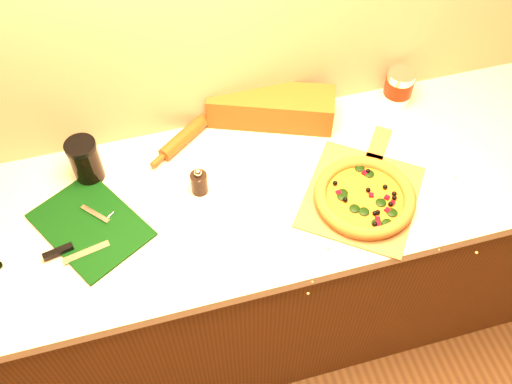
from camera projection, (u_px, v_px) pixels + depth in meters
name	position (u px, v px, depth m)	size (l,w,h in m)	color
cabinet	(252.00, 267.00, 2.15)	(2.80, 0.65, 0.86)	#49270F
countertop	(252.00, 195.00, 1.79)	(2.84, 0.68, 0.04)	beige
pizza_peel	(362.00, 193.00, 1.76)	(0.48, 0.51, 0.01)	brown
pizza	(365.00, 197.00, 1.73)	(0.31, 0.31, 0.04)	#B7772D
cutting_board	(90.00, 226.00, 1.69)	(0.38, 0.41, 0.02)	black
pepper_grinder	(199.00, 182.00, 1.74)	(0.05, 0.05, 0.10)	black
rolling_pin	(187.00, 134.00, 1.89)	(0.28, 0.22, 0.05)	#5C350F
coffee_canister	(399.00, 87.00, 1.96)	(0.10, 0.10, 0.13)	silver
bread_bag	(271.00, 107.00, 1.92)	(0.42, 0.14, 0.11)	brown
dark_jar	(85.00, 161.00, 1.75)	(0.09, 0.09, 0.15)	black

